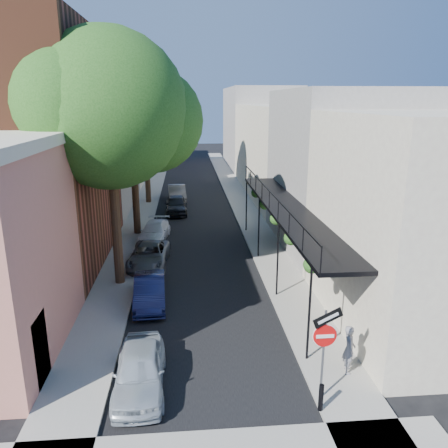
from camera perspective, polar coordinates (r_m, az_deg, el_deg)
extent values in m
plane|color=black|center=(12.67, -1.38, -25.67)|extent=(160.00, 160.00, 0.00)
cube|color=black|center=(40.36, -4.07, 3.79)|extent=(6.00, 64.00, 0.01)
cube|color=gray|center=(40.49, -9.75, 3.72)|extent=(2.00, 64.00, 0.12)
cube|color=gray|center=(40.60, 1.59, 3.98)|extent=(2.00, 64.00, 0.12)
cube|color=beige|center=(14.68, -22.91, -14.89)|extent=(0.10, 1.20, 2.20)
cube|color=brown|center=(25.42, -27.10, 8.72)|extent=(10.00, 12.00, 12.00)
cube|color=gray|center=(23.90, -16.25, 14.29)|extent=(0.06, 7.00, 4.00)
cube|color=#999691|center=(36.67, -18.48, 8.94)|extent=(8.00, 12.00, 9.00)
cube|color=beige|center=(50.30, -14.91, 11.45)|extent=(8.00, 16.00, 10.00)
cube|color=tan|center=(64.18, -12.76, 11.53)|extent=(8.00, 12.00, 8.00)
cube|color=beige|center=(18.29, 26.70, 0.21)|extent=(8.00, 9.00, 8.00)
cube|color=#999691|center=(26.55, 16.30, 6.77)|extent=(8.00, 10.00, 9.00)
cube|color=beige|center=(40.85, 8.72, 9.48)|extent=(8.00, 20.00, 8.00)
cube|color=#999691|center=(58.36, 4.59, 12.45)|extent=(8.00, 16.00, 10.00)
cube|color=black|center=(20.63, 8.50, 1.94)|extent=(2.00, 16.00, 0.15)
cube|color=black|center=(20.24, 5.98, 4.31)|extent=(0.05, 16.00, 0.05)
cylinder|color=black|center=(14.62, 11.08, -11.25)|extent=(0.08, 0.08, 3.40)
cylinder|color=black|center=(28.51, 2.94, 2.46)|extent=(0.08, 0.08, 3.40)
sphere|color=#1C4714|center=(15.07, 11.40, -5.25)|extent=(0.60, 0.60, 0.60)
sphere|color=#1C4714|center=(20.61, 6.83, 0.70)|extent=(0.60, 0.60, 0.60)
sphere|color=#1C4714|center=(26.35, 4.22, 4.09)|extent=(0.60, 0.60, 0.60)
cylinder|color=#595B60|center=(13.10, 12.79, -16.62)|extent=(0.07, 0.07, 2.90)
cylinder|color=red|center=(12.71, 13.04, -14.04)|extent=(0.66, 0.04, 0.66)
cube|color=white|center=(12.68, 13.08, -14.11)|extent=(0.50, 0.02, 0.10)
cylinder|color=white|center=(12.72, 13.01, -14.00)|extent=(0.70, 0.02, 0.70)
cube|color=black|center=(12.45, 13.44, -11.84)|extent=(0.89, 0.15, 0.58)
cube|color=white|center=(12.43, 13.48, -11.90)|extent=(0.60, 0.10, 0.31)
cylinder|color=black|center=(13.19, 12.55, -21.25)|extent=(0.14, 0.14, 0.80)
cylinder|color=#311F13|center=(20.34, -14.01, 1.43)|extent=(0.44, 0.44, 7.00)
sphere|color=#1C4714|center=(19.75, -14.90, 14.24)|extent=(6.80, 6.80, 6.80)
sphere|color=#1C4714|center=(20.57, -9.53, 13.19)|extent=(4.76, 4.76, 4.76)
cylinder|color=#311F13|center=(28.16, -11.54, 4.78)|extent=(0.44, 0.44, 6.30)
sphere|color=#1C4714|center=(27.69, -12.00, 13.03)|extent=(6.00, 6.00, 6.00)
sphere|color=#1C4714|center=(28.48, -8.67, 12.25)|extent=(4.20, 4.20, 4.20)
cylinder|color=#311F13|center=(36.92, -10.07, 8.25)|extent=(0.44, 0.44, 7.35)
sphere|color=#1C4714|center=(36.62, -10.43, 15.59)|extent=(7.00, 7.00, 7.00)
sphere|color=#1C4714|center=(37.56, -7.50, 14.95)|extent=(4.90, 4.90, 4.90)
imported|color=#A9B4BB|center=(13.98, -10.95, -18.22)|extent=(1.59, 3.75, 1.26)
imported|color=#13173C|center=(18.99, -9.68, -8.63)|extent=(1.50, 3.73, 1.21)
imported|color=#5B5D62|center=(23.25, -9.75, -4.04)|extent=(2.19, 4.28, 1.16)
imported|color=white|center=(27.37, -9.04, -0.98)|extent=(2.01, 4.08, 1.14)
imported|color=black|center=(33.71, -6.27, 2.52)|extent=(1.74, 4.08, 1.38)
imported|color=slate|center=(37.97, -6.15, 4.01)|extent=(1.69, 4.16, 1.34)
imported|color=slate|center=(14.69, 16.02, -15.44)|extent=(0.47, 0.64, 1.59)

